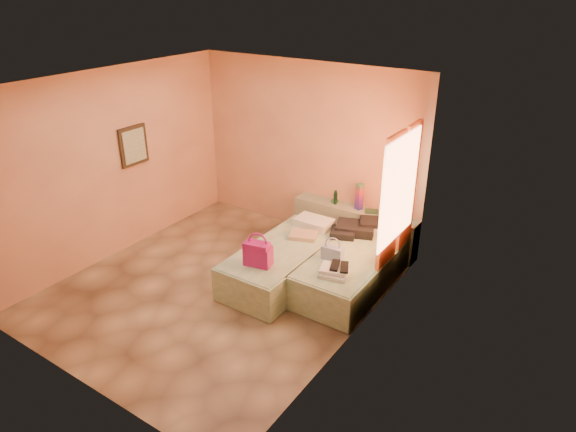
# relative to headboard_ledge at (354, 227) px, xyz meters

# --- Properties ---
(ground) EXTENTS (4.50, 4.50, 0.00)m
(ground) POSITION_rel_headboard_ledge_xyz_m (-0.98, -2.10, -0.33)
(ground) COLOR tan
(ground) RESTS_ON ground
(room_walls) EXTENTS (4.02, 4.51, 2.81)m
(room_walls) POSITION_rel_headboard_ledge_xyz_m (-0.77, -1.53, 1.46)
(room_walls) COLOR #F0B580
(room_walls) RESTS_ON ground
(headboard_ledge) EXTENTS (2.05, 0.30, 0.65)m
(headboard_ledge) POSITION_rel_headboard_ledge_xyz_m (0.00, 0.00, 0.00)
(headboard_ledge) COLOR #99A88A
(headboard_ledge) RESTS_ON ground
(bed_left) EXTENTS (0.91, 2.00, 0.50)m
(bed_left) POSITION_rel_headboard_ledge_xyz_m (-0.38, -1.42, -0.08)
(bed_left) COLOR beige
(bed_left) RESTS_ON ground
(bed_right) EXTENTS (0.91, 2.00, 0.50)m
(bed_right) POSITION_rel_headboard_ledge_xyz_m (0.52, -1.05, -0.08)
(bed_right) COLOR beige
(bed_right) RESTS_ON ground
(water_bottle) EXTENTS (0.08, 0.08, 0.22)m
(water_bottle) POSITION_rel_headboard_ledge_xyz_m (-0.35, -0.01, 0.44)
(water_bottle) COLOR #153923
(water_bottle) RESTS_ON headboard_ledge
(rainbow_box) EXTENTS (0.12, 0.12, 0.42)m
(rainbow_box) POSITION_rel_headboard_ledge_xyz_m (0.05, 0.02, 0.54)
(rainbow_box) COLOR #B51673
(rainbow_box) RESTS_ON headboard_ledge
(small_dish) EXTENTS (0.15, 0.15, 0.03)m
(small_dish) POSITION_rel_headboard_ledge_xyz_m (-0.38, 0.05, 0.34)
(small_dish) COLOR #468057
(small_dish) RESTS_ON headboard_ledge
(green_book) EXTENTS (0.24, 0.22, 0.03)m
(green_book) POSITION_rel_headboard_ledge_xyz_m (0.28, 0.02, 0.34)
(green_book) COLOR #264831
(green_book) RESTS_ON headboard_ledge
(flower_vase) EXTENTS (0.24, 0.24, 0.24)m
(flower_vase) POSITION_rel_headboard_ledge_xyz_m (0.70, -0.04, 0.45)
(flower_vase) COLOR silver
(flower_vase) RESTS_ON headboard_ledge
(magenta_handbag) EXTENTS (0.39, 0.27, 0.33)m
(magenta_handbag) POSITION_rel_headboard_ledge_xyz_m (-0.39, -2.00, 0.34)
(magenta_handbag) COLOR #B51673
(magenta_handbag) RESTS_ON bed_left
(khaki_garment) EXTENTS (0.46, 0.42, 0.06)m
(khaki_garment) POSITION_rel_headboard_ledge_xyz_m (-0.31, -1.02, 0.21)
(khaki_garment) COLOR tan
(khaki_garment) RESTS_ON bed_left
(clothes_pile) EXTENTS (0.76, 0.76, 0.18)m
(clothes_pile) POSITION_rel_headboard_ledge_xyz_m (0.30, -0.47, 0.26)
(clothes_pile) COLOR black
(clothes_pile) RESTS_ON bed_right
(blue_handbag) EXTENTS (0.30, 0.15, 0.18)m
(blue_handbag) POSITION_rel_headboard_ledge_xyz_m (0.35, -1.34, 0.27)
(blue_handbag) COLOR #425B9E
(blue_handbag) RESTS_ON bed_right
(towel_stack) EXTENTS (0.41, 0.37, 0.10)m
(towel_stack) POSITION_rel_headboard_ledge_xyz_m (0.57, -1.68, 0.23)
(towel_stack) COLOR silver
(towel_stack) RESTS_ON bed_right
(sandal_pair) EXTENTS (0.28, 0.32, 0.03)m
(sandal_pair) POSITION_rel_headboard_ledge_xyz_m (0.61, -1.63, 0.29)
(sandal_pair) COLOR black
(sandal_pair) RESTS_ON towel_stack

